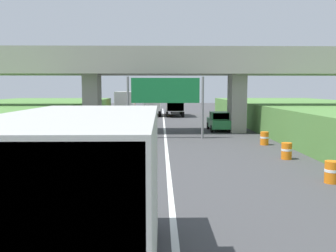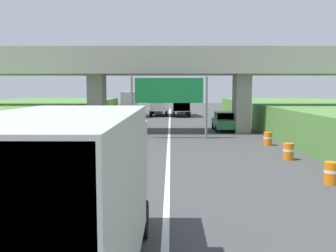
{
  "view_description": "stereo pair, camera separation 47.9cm",
  "coord_description": "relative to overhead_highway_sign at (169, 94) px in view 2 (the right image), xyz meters",
  "views": [
    {
      "loc": [
        -0.35,
        -0.21,
        3.8
      ],
      "look_at": [
        0.0,
        17.73,
        2.0
      ],
      "focal_mm": 39.57,
      "sensor_mm": 36.0,
      "label": 1
    },
    {
      "loc": [
        0.13,
        -0.22,
        3.8
      ],
      "look_at": [
        0.0,
        17.73,
        2.0
      ],
      "focal_mm": 39.57,
      "sensor_mm": 36.0,
      "label": 2
    }
  ],
  "objects": [
    {
      "name": "overpass_bridge",
      "position": [
        0.0,
        4.22,
        1.96
      ],
      "size": [
        40.0,
        4.8,
        7.23
      ],
      "color": "#9E998E",
      "rests_on": "ground"
    },
    {
      "name": "car_green",
      "position": [
        4.96,
        5.23,
        -2.57
      ],
      "size": [
        1.86,
        4.1,
        1.72
      ],
      "color": "#236B38",
      "rests_on": "ground"
    },
    {
      "name": "truck_silver",
      "position": [
        -1.57,
        -21.86,
        -1.49
      ],
      "size": [
        2.44,
        7.3,
        3.44
      ],
      "color": "black",
      "rests_on": "ground"
    },
    {
      "name": "construction_barrel_2",
      "position": [
        6.56,
        -13.66,
        -2.97
      ],
      "size": [
        0.57,
        0.57,
        0.9
      ],
      "color": "orange",
      "rests_on": "ground"
    },
    {
      "name": "car_black",
      "position": [
        -5.03,
        6.31,
        -2.57
      ],
      "size": [
        1.86,
        4.1,
        1.72
      ],
      "color": "black",
      "rests_on": "ground"
    },
    {
      "name": "construction_barrel_4",
      "position": [
        6.7,
        -3.43,
        -2.97
      ],
      "size": [
        0.57,
        0.57,
        0.9
      ],
      "color": "orange",
      "rests_on": "ground"
    },
    {
      "name": "construction_barrel_3",
      "position": [
        6.47,
        -8.55,
        -2.97
      ],
      "size": [
        0.57,
        0.57,
        0.9
      ],
      "color": "orange",
      "rests_on": "ground"
    },
    {
      "name": "truck_red",
      "position": [
        -1.54,
        24.48,
        -1.49
      ],
      "size": [
        2.44,
        7.3,
        3.44
      ],
      "color": "black",
      "rests_on": "ground"
    },
    {
      "name": "truck_orange",
      "position": [
        -5.19,
        22.65,
        -1.49
      ],
      "size": [
        2.44,
        7.3,
        3.44
      ],
      "color": "black",
      "rests_on": "ground"
    },
    {
      "name": "truck_yellow",
      "position": [
        1.56,
        23.53,
        -1.49
      ],
      "size": [
        2.44,
        7.3,
        3.44
      ],
      "color": "black",
      "rests_on": "ground"
    },
    {
      "name": "overhead_highway_sign",
      "position": [
        0.0,
        0.0,
        0.0
      ],
      "size": [
        5.88,
        0.18,
        4.73
      ],
      "color": "slate",
      "rests_on": "ground"
    },
    {
      "name": "lane_centre_stripe",
      "position": [
        0.0,
        -2.23,
        -3.42
      ],
      "size": [
        0.2,
        91.56,
        0.01
      ],
      "primitive_type": "cube",
      "color": "white",
      "rests_on": "ground"
    }
  ]
}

